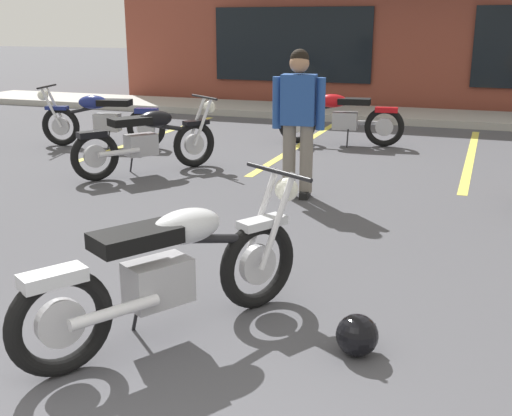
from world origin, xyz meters
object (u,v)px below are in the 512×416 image
motorcycle_black_cruiser (101,118)px  motorcycle_silver_naked (148,139)px  motorcycle_red_sportbike (339,117)px  person_in_shorts_foreground (298,115)px  motorcycle_foreground_classic (172,269)px  helmet_on_pavement (357,335)px

motorcycle_black_cruiser → motorcycle_silver_naked: bearing=-40.5°
motorcycle_red_sportbike → motorcycle_black_cruiser: bearing=-157.0°
motorcycle_silver_naked → person_in_shorts_foreground: (2.20, -0.45, 0.49)m
motorcycle_foreground_classic → helmet_on_pavement: 1.21m
motorcycle_black_cruiser → helmet_on_pavement: bearing=-45.1°
motorcycle_foreground_classic → motorcycle_black_cruiser: 6.83m
motorcycle_foreground_classic → motorcycle_black_cruiser: size_ratio=0.90×
helmet_on_pavement → motorcycle_silver_naked: bearing=133.1°
person_in_shorts_foreground → helmet_on_pavement: person_in_shorts_foreground is taller
motorcycle_black_cruiser → helmet_on_pavement: (5.27, -5.28, -0.33)m
motorcycle_red_sportbike → motorcycle_black_cruiser: size_ratio=1.01×
motorcycle_red_sportbike → motorcycle_black_cruiser: 3.87m
motorcycle_red_sportbike → person_in_shorts_foreground: bearing=-84.8°
motorcycle_black_cruiser → motorcycle_silver_naked: (1.67, -1.42, 0.00)m
motorcycle_black_cruiser → motorcycle_silver_naked: size_ratio=1.14×
motorcycle_silver_naked → helmet_on_pavement: 5.29m
helmet_on_pavement → motorcycle_foreground_classic: bearing=-172.0°
person_in_shorts_foreground → motorcycle_black_cruiser: bearing=154.2°
person_in_shorts_foreground → helmet_on_pavement: (1.40, -3.41, -0.82)m
motorcycle_foreground_classic → helmet_on_pavement: size_ratio=7.23×
motorcycle_red_sportbike → helmet_on_pavement: size_ratio=8.10×
motorcycle_foreground_classic → motorcycle_silver_naked: size_ratio=1.03×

